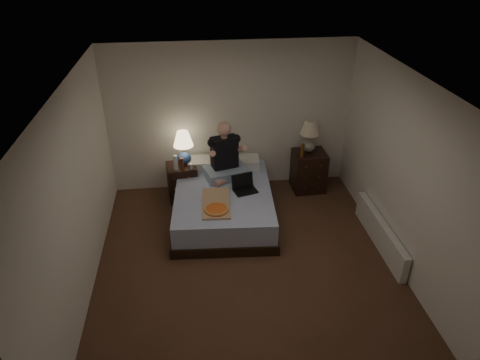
{
  "coord_description": "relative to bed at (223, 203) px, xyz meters",
  "views": [
    {
      "loc": [
        -0.62,
        -4.3,
        3.92
      ],
      "look_at": [
        0.0,
        0.9,
        0.85
      ],
      "focal_mm": 32.0,
      "sensor_mm": 36.0,
      "label": 1
    }
  ],
  "objects": [
    {
      "name": "water_bottle",
      "position": [
        -0.71,
        0.5,
        0.5
      ],
      "size": [
        0.07,
        0.07,
        0.25
      ],
      "primitive_type": "cylinder",
      "color": "silver",
      "rests_on": "nightstand_left"
    },
    {
      "name": "pizza_box",
      "position": [
        -0.14,
        -0.58,
        0.28
      ],
      "size": [
        0.44,
        0.78,
        0.08
      ],
      "primitive_type": null,
      "rotation": [
        0.0,
        0.0,
        -0.06
      ],
      "color": "tan",
      "rests_on": "bed"
    },
    {
      "name": "nightstand_right",
      "position": [
        1.53,
        0.68,
        0.1
      ],
      "size": [
        0.54,
        0.49,
        0.69
      ],
      "primitive_type": "cube",
      "rotation": [
        0.0,
        0.0,
        0.02
      ],
      "color": "black",
      "rests_on": "floor"
    },
    {
      "name": "wall_right",
      "position": [
        2.22,
        -1.24,
        1.01
      ],
      "size": [
        0.0,
        4.5,
        2.5
      ],
      "primitive_type": "cube",
      "rotation": [
        1.57,
        0.0,
        -1.57
      ],
      "color": "silver",
      "rests_on": "ground"
    },
    {
      "name": "bed",
      "position": [
        0.0,
        0.0,
        0.0
      ],
      "size": [
        1.58,
        2.03,
        0.49
      ],
      "primitive_type": "cube",
      "rotation": [
        0.0,
        0.0,
        -0.06
      ],
      "color": "#5E74BC",
      "rests_on": "floor"
    },
    {
      "name": "wall_left",
      "position": [
        -1.78,
        -1.24,
        1.01
      ],
      "size": [
        0.0,
        4.5,
        2.5
      ],
      "primitive_type": "cube",
      "rotation": [
        1.57,
        0.0,
        1.57
      ],
      "color": "silver",
      "rests_on": "ground"
    },
    {
      "name": "person",
      "position": [
        0.08,
        0.4,
        0.71
      ],
      "size": [
        0.77,
        0.67,
        0.93
      ],
      "primitive_type": null,
      "rotation": [
        0.0,
        0.0,
        0.26
      ],
      "color": "black",
      "rests_on": "bed"
    },
    {
      "name": "floor",
      "position": [
        0.22,
        -1.24,
        -0.24
      ],
      "size": [
        4.0,
        4.5,
        0.0
      ],
      "primitive_type": "cube",
      "color": "#533623",
      "rests_on": "ground"
    },
    {
      "name": "soda_can",
      "position": [
        -0.47,
        0.49,
        0.42
      ],
      "size": [
        0.07,
        0.07,
        0.1
      ],
      "primitive_type": "cylinder",
      "color": "beige",
      "rests_on": "nightstand_left"
    },
    {
      "name": "ceiling",
      "position": [
        0.22,
        -1.24,
        2.26
      ],
      "size": [
        4.0,
        4.5,
        0.0
      ],
      "primitive_type": "cube",
      "rotation": [
        3.14,
        0.0,
        0.0
      ],
      "color": "white",
      "rests_on": "ground"
    },
    {
      "name": "lamp_left",
      "position": [
        -0.57,
        0.71,
        0.65
      ],
      "size": [
        0.39,
        0.39,
        0.56
      ],
      "primitive_type": null,
      "rotation": [
        0.0,
        0.0,
        0.24
      ],
      "color": "#294C99",
      "rests_on": "nightstand_left"
    },
    {
      "name": "nightstand_left",
      "position": [
        -0.63,
        0.64,
        0.06
      ],
      "size": [
        0.52,
        0.48,
        0.61
      ],
      "primitive_type": "cube",
      "rotation": [
        0.0,
        0.0,
        0.12
      ],
      "color": "black",
      "rests_on": "floor"
    },
    {
      "name": "lamp_right",
      "position": [
        1.51,
        0.73,
        0.73
      ],
      "size": [
        0.32,
        0.32,
        0.56
      ],
      "primitive_type": null,
      "rotation": [
        0.0,
        0.0,
        0.0
      ],
      "color": "gray",
      "rests_on": "nightstand_right"
    },
    {
      "name": "laptop",
      "position": [
        0.33,
        -0.08,
        0.36
      ],
      "size": [
        0.4,
        0.36,
        0.24
      ],
      "primitive_type": null,
      "rotation": [
        0.0,
        0.0,
        0.28
      ],
      "color": "black",
      "rests_on": "bed"
    },
    {
      "name": "beer_bottle_right",
      "position": [
        1.35,
        0.55,
        0.57
      ],
      "size": [
        0.06,
        0.06,
        0.23
      ],
      "primitive_type": "cylinder",
      "color": "#58300C",
      "rests_on": "nightstand_right"
    },
    {
      "name": "radiator",
      "position": [
        2.15,
        -0.97,
        -0.04
      ],
      "size": [
        0.1,
        1.6,
        0.4
      ],
      "primitive_type": "cube",
      "color": "silver",
      "rests_on": "floor"
    },
    {
      "name": "beer_bottle_left",
      "position": [
        -0.61,
        0.45,
        0.49
      ],
      "size": [
        0.06,
        0.06,
        0.23
      ],
      "primitive_type": "cylinder",
      "color": "#571F0C",
      "rests_on": "nightstand_left"
    },
    {
      "name": "wall_front",
      "position": [
        0.22,
        -3.49,
        1.01
      ],
      "size": [
        4.0,
        0.0,
        2.5
      ],
      "primitive_type": "cube",
      "rotation": [
        -1.57,
        0.0,
        0.0
      ],
      "color": "silver",
      "rests_on": "ground"
    },
    {
      "name": "wall_back",
      "position": [
        0.22,
        1.01,
        1.01
      ],
      "size": [
        4.0,
        0.0,
        2.5
      ],
      "primitive_type": "cube",
      "rotation": [
        1.57,
        0.0,
        0.0
      ],
      "color": "silver",
      "rests_on": "ground"
    }
  ]
}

